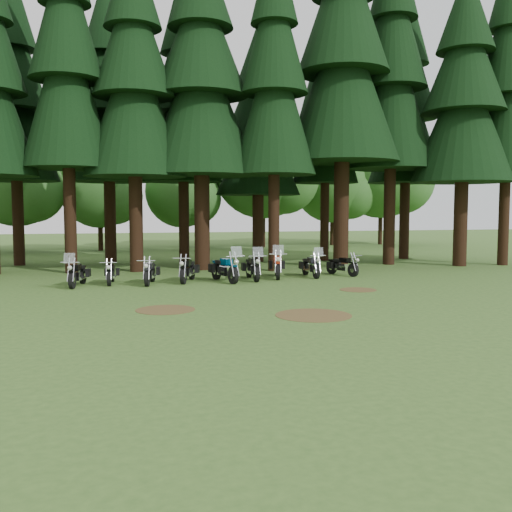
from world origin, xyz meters
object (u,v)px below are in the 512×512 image
object	(u,v)px
motorcycle_2	(150,273)
motorcycle_7	(311,266)
motorcycle_0	(78,275)
motorcycle_4	(225,269)
motorcycle_3	(188,271)
motorcycle_6	(277,266)
motorcycle_5	(253,268)
motorcycle_1	(111,274)
motorcycle_8	(342,266)

from	to	relation	value
motorcycle_2	motorcycle_7	xyz separation A→B (m)	(7.24, 0.70, 0.01)
motorcycle_0	motorcycle_4	xyz separation A→B (m)	(5.92, -0.09, 0.05)
motorcycle_3	motorcycle_7	distance (m)	5.66
motorcycle_0	motorcycle_6	world-z (taller)	motorcycle_6
motorcycle_5	motorcycle_6	bearing A→B (deg)	23.19
motorcycle_3	motorcycle_5	size ratio (longest dim) A/B	0.91
motorcycle_0	motorcycle_1	world-z (taller)	motorcycle_0
motorcycle_4	motorcycle_7	bearing A→B (deg)	-2.08
motorcycle_1	motorcycle_6	distance (m)	7.23
motorcycle_2	motorcycle_4	xyz separation A→B (m)	(3.10, -0.08, 0.07)
motorcycle_6	motorcycle_1	bearing A→B (deg)	-162.19
motorcycle_5	motorcycle_2	bearing A→B (deg)	-172.97
motorcycle_3	motorcycle_7	world-z (taller)	motorcycle_7
motorcycle_1	motorcycle_3	world-z (taller)	motorcycle_3
motorcycle_0	motorcycle_6	distance (m)	8.53
motorcycle_2	motorcycle_4	distance (m)	3.10
motorcycle_3	motorcycle_5	xyz separation A→B (m)	(2.81, -0.04, 0.03)
motorcycle_0	motorcycle_6	size ratio (longest dim) A/B	0.92
motorcycle_1	motorcycle_2	size ratio (longest dim) A/B	0.93
motorcycle_1	motorcycle_8	distance (m)	10.41
motorcycle_4	motorcycle_3	bearing A→B (deg)	151.75
motorcycle_0	motorcycle_2	distance (m)	2.83
motorcycle_5	motorcycle_0	bearing A→B (deg)	-174.61
motorcycle_1	motorcycle_7	world-z (taller)	motorcycle_7
motorcycle_5	motorcycle_8	bearing A→B (deg)	10.77
motorcycle_2	motorcycle_6	distance (m)	5.73
motorcycle_4	motorcycle_8	size ratio (longest dim) A/B	1.27
motorcycle_8	motorcycle_3	bearing A→B (deg)	164.29
motorcycle_2	motorcycle_4	world-z (taller)	motorcycle_4
motorcycle_5	motorcycle_7	bearing A→B (deg)	11.31
motorcycle_7	motorcycle_5	bearing A→B (deg)	-169.90
motorcycle_3	motorcycle_5	distance (m)	2.81
motorcycle_0	motorcycle_7	bearing A→B (deg)	16.82
motorcycle_0	motorcycle_4	size ratio (longest dim) A/B	0.90
motorcycle_0	motorcycle_3	bearing A→B (deg)	17.05
motorcycle_4	motorcycle_0	bearing A→B (deg)	166.34
motorcycle_0	motorcycle_5	distance (m)	7.24
motorcycle_6	motorcycle_7	distance (m)	1.57
motorcycle_5	motorcycle_6	distance (m)	1.35
motorcycle_4	motorcycle_6	xyz separation A→B (m)	(2.58, 0.84, -0.01)
motorcycle_0	motorcycle_7	distance (m)	10.09
motorcycle_3	motorcycle_7	size ratio (longest dim) A/B	0.97
motorcycle_1	motorcycle_5	distance (m)	5.96
motorcycle_5	motorcycle_6	xyz separation A→B (m)	(1.27, 0.46, 0.01)
motorcycle_3	motorcycle_8	bearing A→B (deg)	25.55
motorcycle_3	motorcycle_1	bearing A→B (deg)	-161.13
motorcycle_3	motorcycle_5	bearing A→B (deg)	20.39
motorcycle_6	motorcycle_7	world-z (taller)	motorcycle_6
motorcycle_6	motorcycle_8	size ratio (longest dim) A/B	1.24
motorcycle_2	motorcycle_8	xyz separation A→B (m)	(8.86, 0.89, -0.03)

